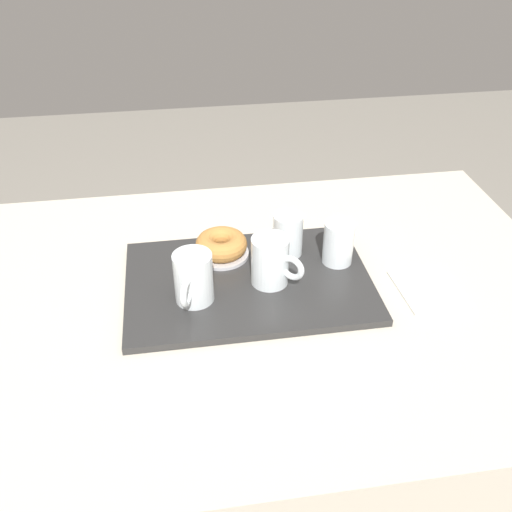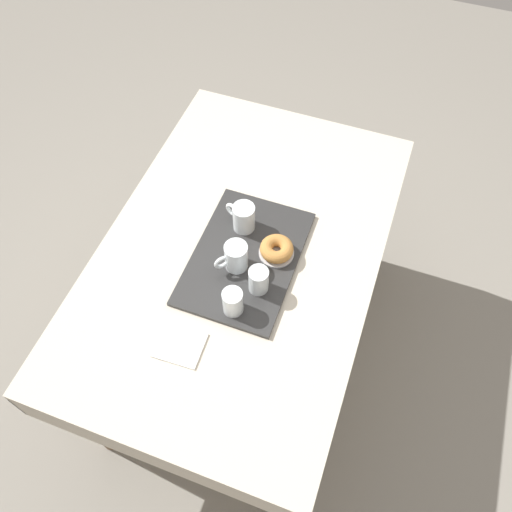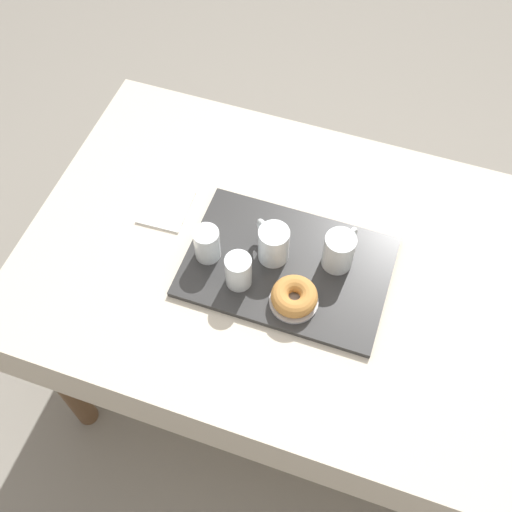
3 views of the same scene
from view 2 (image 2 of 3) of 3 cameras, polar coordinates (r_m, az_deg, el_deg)
ground_plane at (r=2.31m, az=-1.24°, el=-9.44°), size 6.00×6.00×0.00m
dining_table at (r=1.75m, az=-1.61°, el=-1.07°), size 1.34×0.87×0.73m
serving_tray at (r=1.63m, az=-1.17°, el=-0.16°), size 0.47×0.32×0.01m
tea_mug_left at (r=1.57m, az=-2.25°, el=-0.13°), size 0.10×0.09×0.10m
tea_mug_right at (r=1.66m, az=-1.40°, el=4.23°), size 0.07×0.11×0.10m
water_glass_near at (r=1.50m, az=-2.57°, el=-5.16°), size 0.06×0.06×0.09m
water_glass_far at (r=1.53m, az=0.28°, el=-2.73°), size 0.06×0.06×0.09m
donut_plate_left at (r=1.63m, az=2.26°, el=0.34°), size 0.11×0.11×0.01m
sugar_donut_left at (r=1.61m, az=2.29°, el=0.80°), size 0.11×0.11×0.04m
paper_napkin at (r=1.51m, az=-8.40°, el=-9.69°), size 0.12×0.14×0.01m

